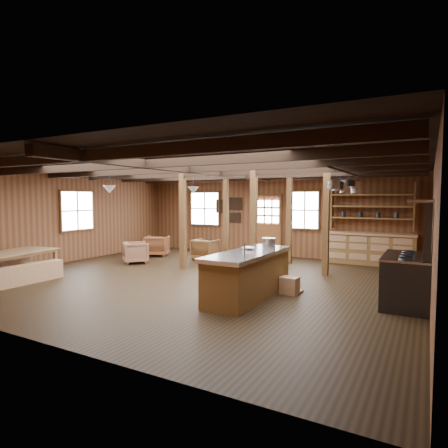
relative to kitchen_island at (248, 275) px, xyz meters
The scene contains 21 objects.
room 2.26m from the kitchen_island, 150.58° to the left, with size 10.04×9.04×2.84m.
ceiling_joists 3.08m from the kitchen_island, 146.49° to the left, with size 9.80×8.82×0.18m.
timber_posts 3.47m from the kitchen_island, 112.47° to the left, with size 3.95×2.35×2.80m.
back_door 5.77m from the kitchen_island, 108.23° to the left, with size 1.02×0.08×2.15m.
window_back_left 7.11m from the kitchen_island, 128.79° to the left, with size 1.32×0.06×1.32m.
window_back_right 5.61m from the kitchen_island, 95.22° to the left, with size 1.02×0.06×1.32m.
window_left 7.02m from the kitchen_island, 167.37° to the left, with size 0.14×1.24×1.32m.
notice_boards 6.49m from the kitchen_island, 121.09° to the left, with size 1.08×0.03×0.90m.
back_counter 5.46m from the kitchen_island, 72.95° to the left, with size 2.55×0.60×2.45m.
pendant_lamps 4.86m from the kitchen_island, 153.55° to the left, with size 1.86×2.36×0.66m.
pot_rack 2.77m from the kitchen_island, 41.46° to the left, with size 0.45×3.00×0.46m.
kitchen_island is the anchor object (origin of this frame).
step_stool 0.98m from the kitchen_island, 48.48° to the left, with size 0.41×0.29×0.36m, color #986E45.
commercial_range 3.02m from the kitchen_island, 19.06° to the left, with size 0.82×1.60×1.98m.
dining_table 5.84m from the kitchen_island, 167.50° to the right, with size 1.98×1.10×0.70m, color olive.
bench_aisle 5.27m from the kitchen_island, 166.12° to the right, with size 0.30×1.62×0.45m, color #986E45.
armchair_a 6.18m from the kitchen_island, 145.83° to the left, with size 0.75×0.77×0.70m, color brown.
armchair_b 4.79m from the kitchen_island, 131.95° to the left, with size 0.73×0.75×0.68m, color brown.
armchair_c 5.18m from the kitchen_island, 157.11° to the left, with size 0.70×0.72×0.66m, color brown.
counter_pot 1.15m from the kitchen_island, 88.57° to the left, with size 0.30×0.30×0.18m, color #B5B7BC.
bowl 0.57m from the kitchen_island, 115.79° to the left, with size 0.24×0.24×0.06m, color silver.
Camera 1 is at (4.93, -7.71, 2.01)m, focal length 30.00 mm.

